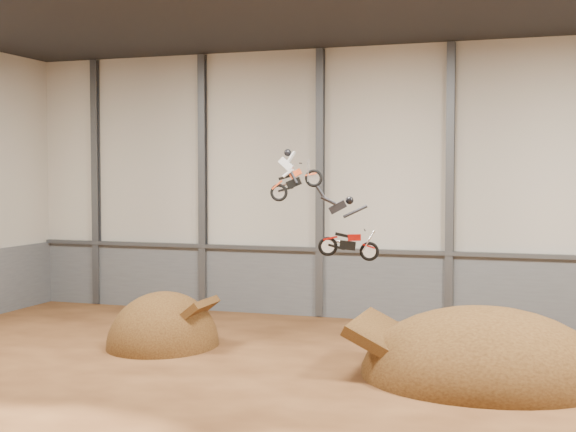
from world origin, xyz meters
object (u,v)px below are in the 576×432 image
object	(u,v)px
fmx_rider_a	(300,169)
fmx_rider_b	(348,224)
takeoff_ramp	(163,346)
landing_ramp	(484,378)

from	to	relation	value
fmx_rider_a	fmx_rider_b	xyz separation A→B (m)	(2.96, -3.76, -1.99)
fmx_rider_b	fmx_rider_a	bearing A→B (deg)	113.08
takeoff_ramp	fmx_rider_b	xyz separation A→B (m)	(9.15, -3.65, 5.72)
takeoff_ramp	fmx_rider_a	size ratio (longest dim) A/B	2.42
landing_ramp	fmx_rider_a	distance (m)	10.89
landing_ramp	fmx_rider_a	bearing A→B (deg)	169.40
fmx_rider_a	fmx_rider_b	distance (m)	5.18
takeoff_ramp	fmx_rider_b	bearing A→B (deg)	-21.76
takeoff_ramp	fmx_rider_a	xyz separation A→B (m)	(6.19, 0.10, 7.71)
fmx_rider_a	takeoff_ramp	bearing A→B (deg)	170.91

